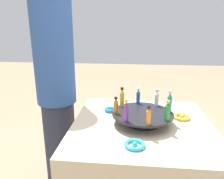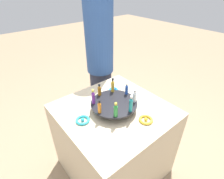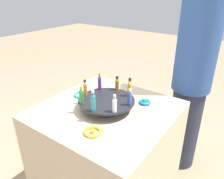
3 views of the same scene
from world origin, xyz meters
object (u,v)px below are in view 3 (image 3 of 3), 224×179
display_stand (106,102)px  ribbon_bow_teal (81,94)px  bottle_clear (114,104)px  person_figure (193,71)px  bottle_amber (117,84)px  bottle_purple (100,82)px  ribbon_bow_gold (93,131)px  bottle_teal (93,102)px  bottle_blue (130,98)px  ribbon_bow_blue (145,102)px  bottle_gold (130,88)px  bottle_green (81,96)px  bottle_orange (85,88)px

display_stand → ribbon_bow_teal: bearing=-99.1°
bottle_clear → person_figure: person_figure is taller
bottle_amber → bottle_purple: (0.06, -0.10, 0.01)m
display_stand → ribbon_bow_gold: (0.24, 0.09, -0.04)m
bottle_teal → bottle_clear: bottle_teal is taller
bottle_blue → ribbon_bow_blue: 0.21m
bottle_gold → ribbon_bow_teal: size_ratio=1.20×
bottle_green → ribbon_bow_blue: (-0.33, 0.26, -0.11)m
person_figure → ribbon_bow_blue: bearing=6.4°
bottle_gold → person_figure: (-0.51, 0.24, 0.01)m
bottle_gold → ribbon_bow_gold: bottle_gold is taller
bottle_green → ribbon_bow_blue: bearing=142.0°
bottle_clear → bottle_gold: bearing=-171.0°
bottle_amber → bottle_clear: 0.28m
bottle_green → bottle_gold: bearing=144.0°
bottle_teal → bottle_orange: bearing=-126.0°
bottle_blue → ribbon_bow_gold: bottle_blue is taller
bottle_blue → bottle_gold: bearing=-148.5°
bottle_blue → bottle_amber: size_ratio=1.04×
bottle_clear → ribbon_bow_blue: 0.31m
display_stand → bottle_amber: (-0.15, -0.02, 0.07)m
display_stand → ribbon_bow_blue: size_ratio=4.37×
bottle_clear → bottle_teal: bearing=-58.5°
display_stand → bottle_blue: size_ratio=3.47×
ribbon_bow_blue → ribbon_bow_teal: ribbon_bow_blue is taller
bottle_teal → bottle_blue: bearing=144.0°
bottle_clear → bottle_blue: bearing=166.5°
bottle_green → bottle_teal: (0.03, 0.11, 0.01)m
bottle_amber → person_figure: bearing=143.2°
bottle_purple → ribbon_bow_gold: bottle_purple is taller
bottle_orange → ribbon_bow_blue: 0.40m
bottle_clear → ribbon_bow_teal: bottle_clear is taller
bottle_amber → ribbon_bow_teal: (0.11, -0.23, -0.10)m
ribbon_bow_blue → bottle_amber: bearing=-75.0°
bottle_amber → ribbon_bow_gold: 0.43m
bottle_gold → bottle_green: 0.31m
bottle_teal → ribbon_bow_blue: (-0.36, 0.14, -0.11)m
bottle_purple → bottle_green: (0.22, 0.03, -0.00)m
display_stand → bottle_gold: 0.17m
bottle_green → person_figure: (-0.75, 0.42, 0.02)m
bottle_gold → bottle_green: (0.25, -0.18, -0.00)m
bottle_purple → ribbon_bow_blue: (-0.11, 0.29, -0.11)m
ribbon_bow_teal → bottle_teal: bearing=55.6°
bottle_purple → bottle_clear: (0.18, 0.25, -0.01)m
ribbon_bow_blue → bottle_green: bearing=-38.0°
display_stand → person_figure: person_figure is taller
bottle_amber → bottle_green: size_ratio=0.88×
bottle_purple → ribbon_bow_gold: (0.33, 0.22, -0.11)m
bottle_purple → bottle_clear: size_ratio=1.16×
display_stand → bottle_amber: size_ratio=3.61×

